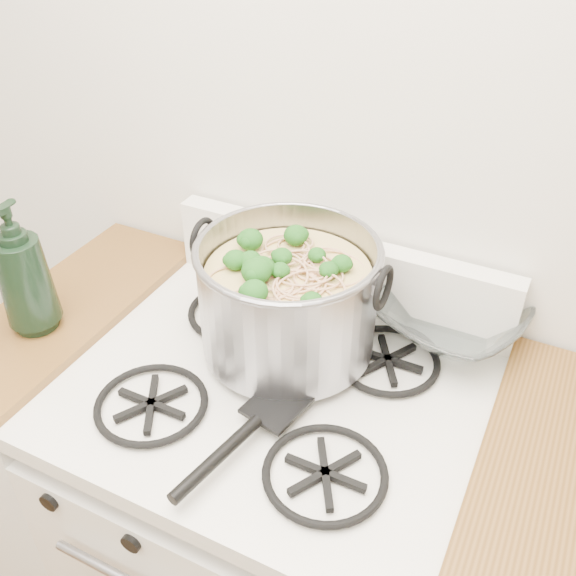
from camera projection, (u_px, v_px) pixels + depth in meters
The scene contains 6 objects.
gas_range at pixel (276, 532), 1.47m from camera, with size 0.76×0.66×0.92m.
counter_left at pixel (102, 447), 1.64m from camera, with size 0.25×0.65×0.92m.
stock_pot at pixel (288, 299), 1.20m from camera, with size 0.37×0.34×0.23m.
spatula at pixel (278, 401), 1.12m from camera, with size 0.29×0.31×0.02m, color black, non-canonical shape.
glass_bowl at pixel (449, 325), 1.29m from camera, with size 0.11×0.11×0.03m, color white.
bottle at pixel (22, 268), 1.23m from camera, with size 0.11×0.11×0.28m, color black.
Camera 1 is at (0.41, 0.50, 1.75)m, focal length 40.00 mm.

